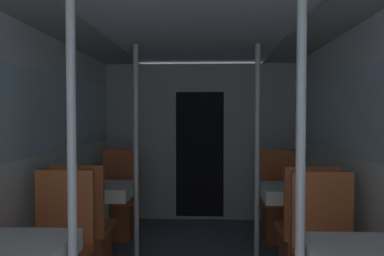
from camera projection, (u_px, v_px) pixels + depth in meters
wall_left at (37, 151)px, 3.08m from camera, size 0.05×6.40×2.09m
wall_right at (356, 152)px, 2.96m from camera, size 0.05×6.40×2.09m
ceiling_panel at (193, 23)px, 2.99m from camera, size 2.58×6.40×0.07m
bulkhead_far at (200, 142)px, 5.05m from camera, size 2.53×0.09×2.09m
support_pole_left_0 at (72, 182)px, 1.97m from camera, size 0.05×0.05×2.09m
dining_table_left_1 at (103, 196)px, 3.72m from camera, size 0.57×0.57×0.71m
chair_left_near_1 at (85, 245)px, 3.17m from camera, size 0.43×0.43×1.00m
chair_left_far_1 at (118, 211)px, 4.29m from camera, size 0.43×0.43×1.00m
support_pole_left_1 at (136, 151)px, 3.69m from camera, size 0.05×0.05×2.09m
support_pole_right_0 at (300, 184)px, 1.91m from camera, size 0.05×0.05×2.09m
dining_table_right_1 at (291, 198)px, 3.64m from camera, size 0.57×0.57×0.71m
chair_right_near_1 at (306, 248)px, 3.08m from camera, size 0.43×0.43×1.00m
chair_right_far_1 at (280, 213)px, 4.21m from camera, size 0.43×0.43×1.00m
support_pole_right_1 at (257, 152)px, 3.64m from camera, size 0.05×0.05×2.09m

